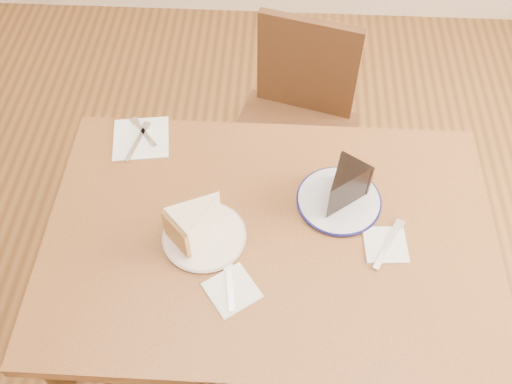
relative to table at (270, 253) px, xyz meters
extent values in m
plane|color=#4A2D13|center=(0.00, 0.00, -0.65)|extent=(4.00, 4.00, 0.00)
cube|color=#522E16|center=(0.00, 0.00, 0.08)|extent=(1.20, 0.80, 0.04)
cylinder|color=black|center=(-0.54, 0.34, -0.30)|extent=(0.06, 0.06, 0.71)
cylinder|color=black|center=(0.54, 0.34, -0.30)|extent=(0.06, 0.06, 0.71)
cube|color=#341D0F|center=(0.05, 0.57, -0.19)|extent=(0.53, 0.53, 0.04)
cylinder|color=#341D0F|center=(0.28, 0.70, -0.43)|extent=(0.04, 0.04, 0.44)
cylinder|color=#341D0F|center=(-0.08, 0.80, -0.43)|extent=(0.04, 0.04, 0.44)
cylinder|color=#341D0F|center=(0.18, 0.35, -0.43)|extent=(0.04, 0.04, 0.44)
cylinder|color=#341D0F|center=(-0.17, 0.44, -0.43)|extent=(0.04, 0.04, 0.44)
cube|color=#341D0F|center=(0.10, 0.76, 0.02)|extent=(0.36, 0.13, 0.39)
cylinder|color=silver|center=(-0.17, -0.02, 0.10)|extent=(0.21, 0.21, 0.01)
cylinder|color=silver|center=(0.18, 0.12, 0.10)|extent=(0.22, 0.22, 0.01)
cube|color=white|center=(-0.09, -0.17, 0.10)|extent=(0.16, 0.16, 0.00)
cube|color=white|center=(0.30, -0.02, 0.10)|extent=(0.12, 0.12, 0.00)
cube|color=white|center=(-0.40, 0.32, 0.10)|extent=(0.19, 0.19, 0.00)
cube|color=silver|center=(-0.10, -0.16, 0.10)|extent=(0.04, 0.14, 0.00)
cube|color=silver|center=(0.31, -0.02, 0.10)|extent=(0.09, 0.16, 0.00)
cube|color=silver|center=(-0.40, 0.34, 0.10)|extent=(0.10, 0.12, 0.00)
cube|color=silver|center=(-0.41, 0.30, 0.10)|extent=(0.05, 0.16, 0.00)
camera|label=1|loc=(0.00, -0.81, 1.38)|focal=40.00mm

